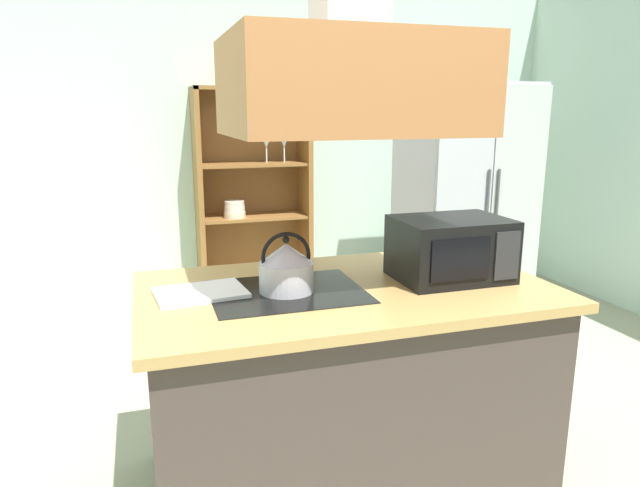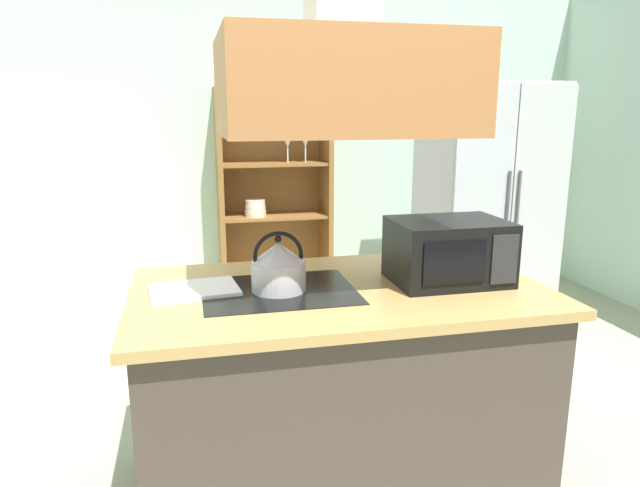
# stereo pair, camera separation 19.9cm
# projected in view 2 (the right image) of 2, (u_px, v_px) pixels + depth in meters

# --- Properties ---
(wall_back) EXTENTS (6.00, 0.12, 2.70)m
(wall_back) POSITION_uv_depth(u_px,v_px,m) (257.00, 139.00, 4.96)
(wall_back) COLOR silver
(wall_back) RESTS_ON ground
(kitchen_island) EXTENTS (1.66, 0.96, 0.90)m
(kitchen_island) POSITION_uv_depth(u_px,v_px,m) (339.00, 387.00, 2.42)
(kitchen_island) COLOR #413630
(kitchen_island) RESTS_ON ground
(range_hood) EXTENTS (0.90, 0.70, 1.19)m
(range_hood) POSITION_uv_depth(u_px,v_px,m) (341.00, 57.00, 2.11)
(range_hood) COLOR #A16538
(refrigerator) EXTENTS (0.90, 0.77, 1.80)m
(refrigerator) POSITION_uv_depth(u_px,v_px,m) (485.00, 203.00, 4.39)
(refrigerator) COLOR #BAB5C5
(refrigerator) RESTS_ON ground
(dish_cabinet) EXTENTS (0.95, 0.40, 1.78)m
(dish_cabinet) POSITION_uv_depth(u_px,v_px,m) (273.00, 206.00, 4.91)
(dish_cabinet) COLOR brown
(dish_cabinet) RESTS_ON ground
(kettle) EXTENTS (0.22, 0.22, 0.24)m
(kettle) POSITION_uv_depth(u_px,v_px,m) (278.00, 266.00, 2.24)
(kettle) COLOR #BDB8C2
(kettle) RESTS_ON kitchen_island
(cutting_board) EXTENTS (0.36, 0.28, 0.02)m
(cutting_board) POSITION_uv_depth(u_px,v_px,m) (194.00, 290.00, 2.24)
(cutting_board) COLOR white
(cutting_board) RESTS_ON kitchen_island
(microwave) EXTENTS (0.46, 0.35, 0.26)m
(microwave) POSITION_uv_depth(u_px,v_px,m) (448.00, 251.00, 2.36)
(microwave) COLOR black
(microwave) RESTS_ON kitchen_island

